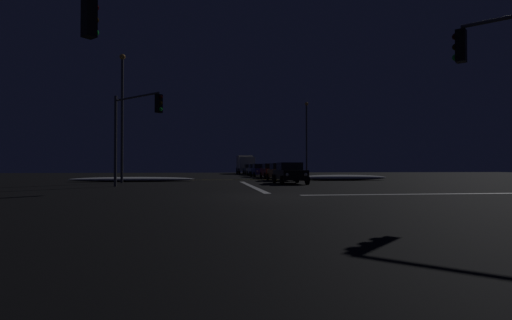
{
  "coord_description": "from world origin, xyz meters",
  "views": [
    {
      "loc": [
        -2.84,
        -16.94,
        1.31
      ],
      "look_at": [
        0.78,
        11.86,
        1.76
      ],
      "focal_mm": 27.21,
      "sensor_mm": 36.0,
      "label": 1
    }
  ],
  "objects": [
    {
      "name": "sedan_blue",
      "position": [
        3.4,
        28.57,
        0.8
      ],
      "size": [
        2.02,
        4.33,
        1.57
      ],
      "color": "navy",
      "rests_on": "ground"
    },
    {
      "name": "streetlamp_left_near",
      "position": [
        -9.36,
        13.86,
        5.68
      ],
      "size": [
        0.44,
        0.44,
        9.95
      ],
      "color": "#424247",
      "rests_on": "ground"
    },
    {
      "name": "sedan_gray",
      "position": [
        3.62,
        41.35,
        0.8
      ],
      "size": [
        2.02,
        4.33,
        1.57
      ],
      "color": "slate",
      "rests_on": "ground"
    },
    {
      "name": "ground",
      "position": [
        0.0,
        0.0,
        -0.05
      ],
      "size": [
        120.0,
        120.0,
        0.1
      ],
      "primitive_type": "cube",
      "color": "black"
    },
    {
      "name": "centre_line_ns",
      "position": [
        0.0,
        19.86,
        0.0
      ],
      "size": [
        22.0,
        0.15,
        0.01
      ],
      "color": "yellow",
      "rests_on": "ground"
    },
    {
      "name": "box_truck",
      "position": [
        3.54,
        48.76,
        1.71
      ],
      "size": [
        2.68,
        8.28,
        3.08
      ],
      "color": "beige",
      "rests_on": "ground"
    },
    {
      "name": "snow_bank_left_curb",
      "position": [
        -9.06,
        16.53,
        0.19
      ],
      "size": [
        10.27,
        1.5,
        0.39
      ],
      "color": "white",
      "rests_on": "ground"
    },
    {
      "name": "stop_line_north",
      "position": [
        0.0,
        8.26,
        0.0
      ],
      "size": [
        0.35,
        14.15,
        0.01
      ],
      "color": "white",
      "rests_on": "ground"
    },
    {
      "name": "sedan_white",
      "position": [
        3.63,
        35.1,
        0.8
      ],
      "size": [
        2.02,
        4.33,
        1.57
      ],
      "color": "silver",
      "rests_on": "ground"
    },
    {
      "name": "traffic_signal_nw",
      "position": [
        -7.3,
        7.3,
        4.02
      ],
      "size": [
        3.39,
        3.39,
        5.79
      ],
      "color": "#4C4C51",
      "rests_on": "ground"
    },
    {
      "name": "streetlamp_right_far",
      "position": [
        9.36,
        29.86,
        5.32
      ],
      "size": [
        0.44,
        0.44,
        9.25
      ],
      "color": "#424247",
      "rests_on": "ground"
    },
    {
      "name": "sedan_orange",
      "position": [
        3.64,
        17.1,
        0.8
      ],
      "size": [
        2.02,
        4.33,
        1.57
      ],
      "color": "#C66014",
      "rests_on": "ground"
    },
    {
      "name": "snow_bank_right_curb",
      "position": [
        9.06,
        16.92,
        0.25
      ],
      "size": [
        8.8,
        1.5,
        0.51
      ],
      "color": "white",
      "rests_on": "ground"
    },
    {
      "name": "sedan_red",
      "position": [
        3.83,
        23.08,
        0.8
      ],
      "size": [
        2.02,
        4.33,
        1.57
      ],
      "color": "maroon",
      "rests_on": "ground"
    },
    {
      "name": "crosswalk_bar_east",
      "position": [
        8.36,
        0.0,
        0.0
      ],
      "size": [
        14.15,
        0.4,
        0.01
      ],
      "color": "white",
      "rests_on": "ground"
    },
    {
      "name": "sedan_black",
      "position": [
        3.21,
        11.16,
        0.8
      ],
      "size": [
        2.02,
        4.33,
        1.57
      ],
      "color": "black",
      "rests_on": "ground"
    }
  ]
}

